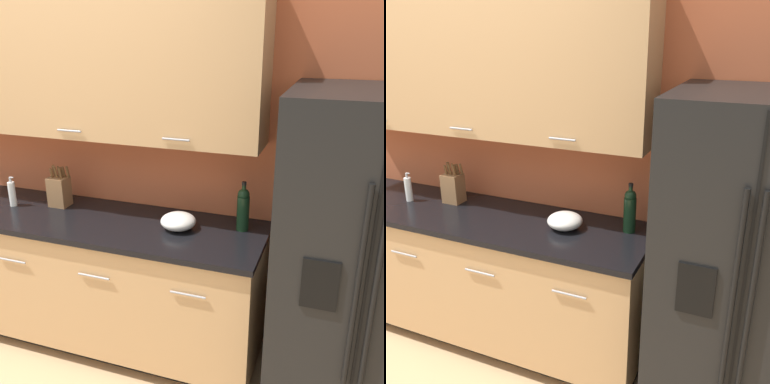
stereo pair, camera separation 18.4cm
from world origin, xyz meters
The scene contains 7 objects.
wall_back centered at (0.08, 1.33, 1.48)m, with size 10.00×0.39×2.60m.
counter_unit centered at (0.23, 1.05, 0.46)m, with size 2.40×0.64×0.91m.
refrigerator centered at (1.94, 0.97, 0.89)m, with size 0.83×0.80×1.78m.
knife_block centered at (0.03, 1.15, 1.01)m, with size 0.14×0.11×0.28m.
wine_bottle centered at (1.27, 1.18, 1.04)m, with size 0.07×0.07×0.30m.
soap_dispenser centered at (-0.27, 1.05, 0.99)m, with size 0.05×0.05×0.20m.
mixing_bowl centered at (0.91, 1.06, 0.96)m, with size 0.21×0.21×0.10m.
Camera 2 is at (1.96, -1.14, 2.03)m, focal length 42.00 mm.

